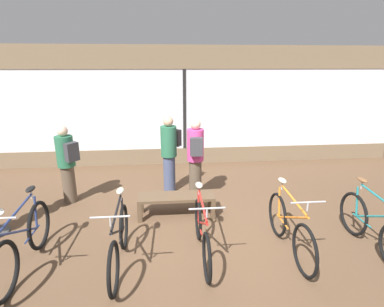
{
  "coord_description": "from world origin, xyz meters",
  "views": [
    {
      "loc": [
        -0.55,
        -4.27,
        2.72
      ],
      "look_at": [
        0.0,
        1.61,
        0.95
      ],
      "focal_mm": 28.0,
      "sensor_mm": 36.0,
      "label": 1
    }
  ],
  "objects": [
    {
      "name": "bicycle_far_right",
      "position": [
        2.51,
        -0.58,
        0.39
      ],
      "size": [
        0.46,
        1.7,
        1.04
      ],
      "color": "black",
      "rests_on": "ground_plane"
    },
    {
      "name": "ground_plane",
      "position": [
        0.0,
        0.0,
        0.0
      ],
      "size": [
        24.0,
        24.0,
        0.0
      ],
      "primitive_type": "plane",
      "color": "brown"
    },
    {
      "name": "display_bench",
      "position": [
        -0.37,
        0.78,
        0.34
      ],
      "size": [
        1.4,
        0.44,
        0.41
      ],
      "color": "brown",
      "rests_on": "ground_plane"
    },
    {
      "name": "shop_back_wall",
      "position": [
        0.0,
        3.84,
        1.64
      ],
      "size": [
        12.0,
        0.08,
        3.2
      ],
      "color": "#7A664C",
      "rests_on": "ground_plane"
    },
    {
      "name": "bicycle_left",
      "position": [
        -1.21,
        -0.62,
        0.38
      ],
      "size": [
        0.46,
        1.67,
        1.02
      ],
      "color": "black",
      "rests_on": "ground_plane"
    },
    {
      "name": "customer_mid_floor",
      "position": [
        -0.46,
        1.94,
        0.9
      ],
      "size": [
        0.53,
        0.56,
        1.68
      ],
      "color": "#424C6B",
      "rests_on": "ground_plane"
    },
    {
      "name": "bicycle_far_left",
      "position": [
        -2.49,
        -0.55,
        0.4
      ],
      "size": [
        0.46,
        1.81,
        1.05
      ],
      "color": "black",
      "rests_on": "ground_plane"
    },
    {
      "name": "bicycle_right",
      "position": [
        1.25,
        -0.49,
        0.4
      ],
      "size": [
        0.46,
        1.7,
        1.04
      ],
      "color": "black",
      "rests_on": "ground_plane"
    },
    {
      "name": "customer_near_rack",
      "position": [
        0.06,
        1.53,
        0.91
      ],
      "size": [
        0.35,
        0.49,
        1.68
      ],
      "color": "brown",
      "rests_on": "ground_plane"
    },
    {
      "name": "customer_by_window",
      "position": [
        -2.5,
        1.56,
        0.85
      ],
      "size": [
        0.55,
        0.54,
        1.58
      ],
      "color": "brown",
      "rests_on": "ground_plane"
    },
    {
      "name": "bicycle_center",
      "position": [
        -0.05,
        -0.48,
        0.37
      ],
      "size": [
        0.46,
        1.65,
        1.01
      ],
      "color": "black",
      "rests_on": "ground_plane"
    }
  ]
}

